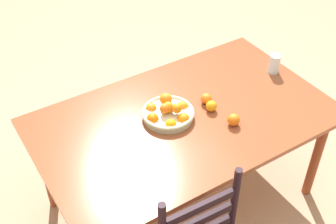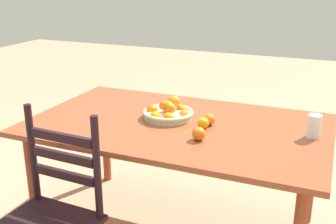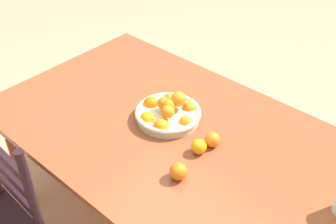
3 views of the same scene
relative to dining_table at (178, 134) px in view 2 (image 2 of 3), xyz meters
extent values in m
cube|color=brown|center=(0.00, 0.00, 0.06)|extent=(1.72, 1.04, 0.03)
cylinder|color=brown|center=(-0.75, -0.41, -0.31)|extent=(0.06, 0.06, 0.70)
cylinder|color=brown|center=(0.75, -0.41, -0.31)|extent=(0.06, 0.06, 0.70)
cylinder|color=brown|center=(0.75, 0.41, -0.31)|extent=(0.06, 0.06, 0.70)
cylinder|color=black|center=(0.54, 0.62, 0.05)|extent=(0.04, 0.04, 0.52)
cylinder|color=black|center=(0.15, 0.64, 0.05)|extent=(0.04, 0.04, 0.52)
cube|color=black|center=(0.34, 0.63, -0.03)|extent=(0.35, 0.04, 0.04)
cube|color=black|center=(0.34, 0.63, 0.07)|extent=(0.35, 0.04, 0.04)
cube|color=black|center=(0.34, 0.63, 0.16)|extent=(0.35, 0.04, 0.04)
cylinder|color=beige|center=(0.08, -0.05, 0.09)|extent=(0.29, 0.29, 0.04)
torus|color=beige|center=(0.08, -0.05, 0.11)|extent=(0.31, 0.31, 0.02)
sphere|color=orange|center=(0.19, -0.05, 0.11)|extent=(0.07, 0.07, 0.07)
sphere|color=orange|center=(0.12, 0.05, 0.11)|extent=(0.07, 0.07, 0.07)
sphere|color=orange|center=(0.04, 0.05, 0.11)|extent=(0.07, 0.07, 0.07)
sphere|color=orange|center=(-0.02, -0.05, 0.11)|extent=(0.06, 0.06, 0.06)
sphere|color=orange|center=(0.03, -0.14, 0.11)|extent=(0.06, 0.06, 0.06)
sphere|color=orange|center=(0.14, -0.13, 0.11)|extent=(0.07, 0.07, 0.07)
sphere|color=orange|center=(0.06, -0.10, 0.17)|extent=(0.07, 0.07, 0.07)
sphere|color=orange|center=(0.11, -0.05, 0.15)|extent=(0.06, 0.06, 0.06)
sphere|color=orange|center=(0.08, -0.05, 0.15)|extent=(0.07, 0.07, 0.07)
sphere|color=orange|center=(0.05, -0.01, 0.15)|extent=(0.06, 0.06, 0.06)
sphere|color=orange|center=(-0.18, -0.04, 0.11)|extent=(0.07, 0.07, 0.07)
sphere|color=orange|center=(-0.20, 0.20, 0.11)|extent=(0.07, 0.07, 0.07)
sphere|color=orange|center=(-0.17, 0.03, 0.11)|extent=(0.07, 0.07, 0.07)
cylinder|color=silver|center=(-0.75, -0.07, 0.14)|extent=(0.07, 0.07, 0.13)
camera|label=1|loc=(1.12, 1.61, 1.76)|focal=47.78mm
camera|label=2|loc=(-0.82, 2.10, 0.91)|focal=44.05mm
camera|label=3|loc=(-0.93, 1.08, 1.28)|focal=44.71mm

